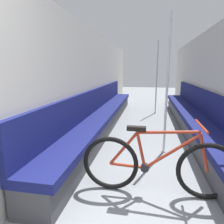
{
  "coord_description": "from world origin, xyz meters",
  "views": [
    {
      "loc": [
        0.02,
        -0.52,
        1.34
      ],
      "look_at": [
        -0.51,
        2.35,
        0.72
      ],
      "focal_mm": 32.0,
      "sensor_mm": 36.0,
      "label": 1
    }
  ],
  "objects": [
    {
      "name": "grab_pole_far",
      "position": [
        0.3,
        2.69,
        1.06
      ],
      "size": [
        0.08,
        0.08,
        2.17
      ],
      "color": "gray",
      "rests_on": "ground"
    },
    {
      "name": "bench_seat_row_right",
      "position": [
        1.0,
        3.93,
        0.29
      ],
      "size": [
        0.49,
        6.19,
        0.92
      ],
      "color": "#3D3D42",
      "rests_on": "ground"
    },
    {
      "name": "grab_pole_near",
      "position": [
        0.24,
        5.73,
        1.06
      ],
      "size": [
        0.08,
        0.08,
        2.17
      ],
      "color": "gray",
      "rests_on": "ground"
    },
    {
      "name": "wall_right",
      "position": [
        1.27,
        3.7,
        1.09
      ],
      "size": [
        0.1,
        10.6,
        2.19
      ],
      "primitive_type": "cube",
      "color": "beige",
      "rests_on": "ground"
    },
    {
      "name": "bicycle",
      "position": [
        0.13,
        1.5,
        0.34
      ],
      "size": [
        1.64,
        0.46,
        0.81
      ],
      "rotation": [
        0.0,
        0.0,
        0.03
      ],
      "color": "black",
      "rests_on": "ground"
    },
    {
      "name": "bench_seat_row_left",
      "position": [
        -1.0,
        3.93,
        0.29
      ],
      "size": [
        0.49,
        6.19,
        0.92
      ],
      "color": "#3D3D42",
      "rests_on": "ground"
    },
    {
      "name": "wall_left",
      "position": [
        -1.27,
        3.7,
        1.09
      ],
      "size": [
        0.1,
        10.6,
        2.19
      ],
      "primitive_type": "cube",
      "color": "beige",
      "rests_on": "ground"
    }
  ]
}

